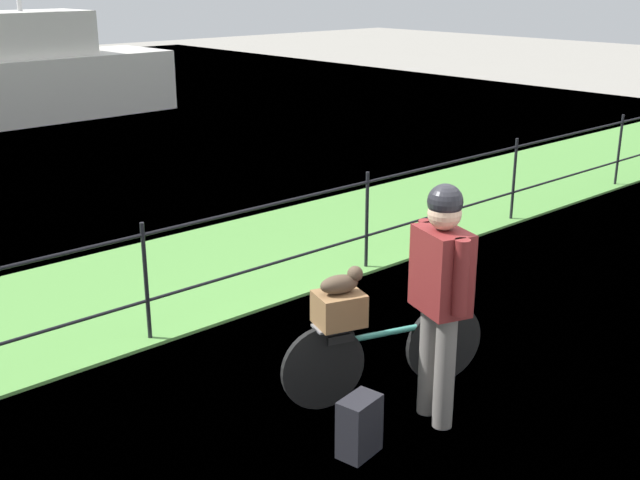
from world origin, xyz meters
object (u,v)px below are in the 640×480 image
at_px(wooden_crate, 339,309).
at_px(cyclist_person, 441,284).
at_px(bicycle_main, 383,353).
at_px(backpack_on_paving, 359,426).
at_px(moored_boat_mid, 28,78).
at_px(terrier_dog, 343,282).

xyz_separation_m(wooden_crate, cyclist_person, (0.36, -0.59, 0.26)).
distance_m(bicycle_main, backpack_on_paving, 0.81).
bearing_deg(moored_boat_mid, bicycle_main, -102.44).
height_order(bicycle_main, cyclist_person, cyclist_person).
xyz_separation_m(wooden_crate, terrier_dog, (0.02, -0.01, 0.19)).
bearing_deg(cyclist_person, backpack_on_paving, 176.34).
distance_m(terrier_dog, backpack_on_paving, 0.98).
xyz_separation_m(terrier_dog, moored_boat_mid, (3.22, 13.08, -0.09)).
relative_size(cyclist_person, moored_boat_mid, 0.28).
relative_size(terrier_dog, backpack_on_paving, 0.81).
height_order(wooden_crate, backpack_on_paving, wooden_crate).
height_order(cyclist_person, moored_boat_mid, moored_boat_mid).
distance_m(bicycle_main, terrier_dog, 0.69).
bearing_deg(backpack_on_paving, wooden_crate, 48.85).
distance_m(cyclist_person, backpack_on_paving, 1.06).
bearing_deg(wooden_crate, backpack_on_paving, -121.09).
xyz_separation_m(bicycle_main, wooden_crate, (-0.34, 0.11, 0.41)).
bearing_deg(moored_boat_mid, backpack_on_paving, -104.72).
distance_m(wooden_crate, cyclist_person, 0.74).
bearing_deg(wooden_crate, terrier_dog, -18.09).
bearing_deg(cyclist_person, moored_boat_mid, 78.07).
bearing_deg(backpack_on_paving, terrier_dog, 46.70).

